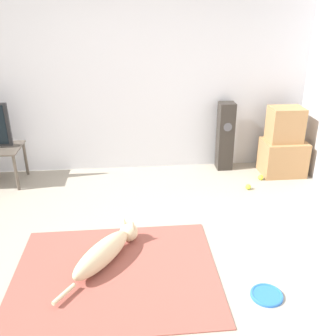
% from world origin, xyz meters
% --- Properties ---
extents(ground_plane, '(12.00, 12.00, 0.00)m').
position_xyz_m(ground_plane, '(0.00, 0.00, 0.00)').
color(ground_plane, '#9E9384').
extents(wall_back, '(8.00, 0.06, 2.55)m').
position_xyz_m(wall_back, '(0.00, 2.10, 1.27)').
color(wall_back, silver).
rests_on(wall_back, ground_plane).
extents(area_rug, '(1.65, 1.33, 0.01)m').
position_xyz_m(area_rug, '(0.14, -0.12, 0.01)').
color(area_rug, '#934C42').
rests_on(area_rug, ground_plane).
extents(dog, '(0.64, 0.90, 0.22)m').
position_xyz_m(dog, '(0.07, 0.05, 0.11)').
color(dog, beige).
rests_on(dog, area_rug).
extents(frisbee, '(0.24, 0.24, 0.03)m').
position_xyz_m(frisbee, '(1.28, -0.49, 0.01)').
color(frisbee, blue).
rests_on(frisbee, ground_plane).
extents(cardboard_box_lower, '(0.53, 0.41, 0.44)m').
position_xyz_m(cardboard_box_lower, '(2.22, 1.68, 0.22)').
color(cardboard_box_lower, '#A87A4C').
rests_on(cardboard_box_lower, ground_plane).
extents(cardboard_box_upper, '(0.40, 0.31, 0.43)m').
position_xyz_m(cardboard_box_upper, '(2.21, 1.70, 0.66)').
color(cardboard_box_upper, '#A87A4C').
rests_on(cardboard_box_upper, cardboard_box_lower).
extents(floor_speaker, '(0.20, 0.20, 0.89)m').
position_xyz_m(floor_speaker, '(1.52, 1.93, 0.45)').
color(floor_speaker, '#2D2823').
rests_on(floor_speaker, ground_plane).
extents(tennis_ball_by_boxes, '(0.07, 0.07, 0.07)m').
position_xyz_m(tennis_ball_by_boxes, '(1.90, 1.51, 0.03)').
color(tennis_ball_by_boxes, '#C6E033').
rests_on(tennis_ball_by_boxes, ground_plane).
extents(tennis_ball_near_speaker, '(0.07, 0.07, 0.07)m').
position_xyz_m(tennis_ball_near_speaker, '(1.66, 1.27, 0.03)').
color(tennis_ball_near_speaker, '#C6E033').
rests_on(tennis_ball_near_speaker, ground_plane).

